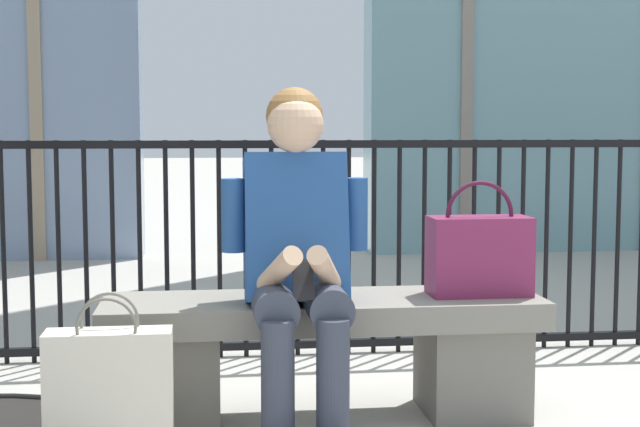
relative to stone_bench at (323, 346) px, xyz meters
name	(u,v)px	position (x,y,z in m)	size (l,w,h in m)	color
ground_plane	(323,418)	(0.00, 0.00, -0.27)	(60.00, 60.00, 0.00)	#B2ADA3
stone_bench	(323,346)	(0.00, 0.00, 0.00)	(1.60, 0.44, 0.45)	gray
seated_person_with_phone	(298,248)	(-0.11, -0.13, 0.38)	(0.52, 0.66, 1.21)	#383D4C
handbag_on_bench	(479,254)	(0.58, -0.01, 0.33)	(0.37, 0.18, 0.43)	#7A234C
shopping_bag	(109,397)	(-0.73, -0.40, -0.05)	(0.39, 0.14, 0.55)	beige
plaza_railing	(297,247)	(0.00, 0.96, 0.24)	(9.45, 0.04, 1.01)	black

